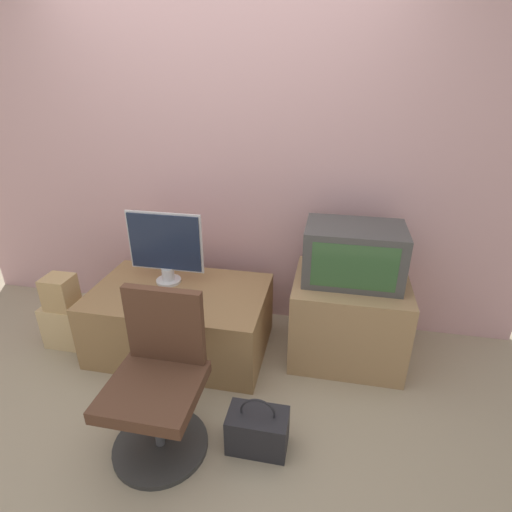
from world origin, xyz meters
name	(u,v)px	position (x,y,z in m)	size (l,w,h in m)	color
ground_plane	(169,432)	(0.00, 0.00, 0.00)	(12.00, 12.00, 0.00)	tan
wall_back	(224,155)	(0.00, 1.32, 1.30)	(4.40, 0.05, 2.60)	#CC9EA3
desk	(181,319)	(-0.19, 0.74, 0.24)	(1.21, 0.75, 0.47)	#937047
side_stand	(348,318)	(0.97, 0.91, 0.30)	(0.75, 0.63, 0.59)	#A37F56
main_monitor	(165,247)	(-0.31, 0.85, 0.75)	(0.54, 0.18, 0.52)	silver
keyboard	(157,294)	(-0.31, 0.66, 0.48)	(0.37, 0.10, 0.01)	silver
mouse	(193,297)	(-0.05, 0.66, 0.49)	(0.07, 0.04, 0.03)	#4C4C51
crt_tv	(353,254)	(0.96, 0.93, 0.78)	(0.63, 0.41, 0.37)	#474747
office_chair	(159,387)	(0.00, -0.05, 0.38)	(0.51, 0.51, 0.87)	#333333
cardboard_box_lower	(68,325)	(-1.03, 0.62, 0.16)	(0.32, 0.20, 0.32)	#D1B27F
cardboard_box_upper	(60,292)	(-1.03, 0.62, 0.44)	(0.19, 0.18, 0.24)	tan
handbag	(258,430)	(0.51, 0.01, 0.12)	(0.32, 0.19, 0.34)	#232328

